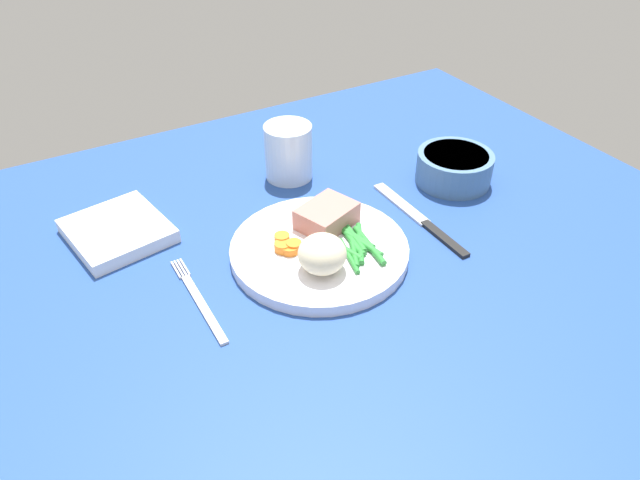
# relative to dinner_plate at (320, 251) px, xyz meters

# --- Properties ---
(dining_table) EXTENTS (1.20, 0.90, 0.02)m
(dining_table) POSITION_rel_dinner_plate_xyz_m (-0.04, 0.00, -0.02)
(dining_table) COLOR #234793
(dining_table) RESTS_ON ground
(dinner_plate) EXTENTS (0.23, 0.23, 0.02)m
(dinner_plate) POSITION_rel_dinner_plate_xyz_m (0.00, 0.00, 0.00)
(dinner_plate) COLOR white
(dinner_plate) RESTS_ON dining_table
(meat_portion) EXTENTS (0.09, 0.08, 0.03)m
(meat_portion) POSITION_rel_dinner_plate_xyz_m (0.03, 0.04, 0.02)
(meat_portion) COLOR #B2756B
(meat_portion) RESTS_ON dinner_plate
(mashed_potatoes) EXTENTS (0.06, 0.06, 0.05)m
(mashed_potatoes) POSITION_rel_dinner_plate_xyz_m (-0.02, -0.04, 0.03)
(mashed_potatoes) COLOR beige
(mashed_potatoes) RESTS_ON dinner_plate
(carrot_slices) EXTENTS (0.03, 0.04, 0.01)m
(carrot_slices) POSITION_rel_dinner_plate_xyz_m (-0.04, 0.02, 0.01)
(carrot_slices) COLOR orange
(carrot_slices) RESTS_ON dinner_plate
(green_beans) EXTENTS (0.06, 0.10, 0.01)m
(green_beans) POSITION_rel_dinner_plate_xyz_m (0.04, -0.02, 0.01)
(green_beans) COLOR #2D8C38
(green_beans) RESTS_ON dinner_plate
(fork) EXTENTS (0.01, 0.17, 0.00)m
(fork) POSITION_rel_dinner_plate_xyz_m (-0.17, -0.00, -0.01)
(fork) COLOR silver
(fork) RESTS_ON dining_table
(knife) EXTENTS (0.02, 0.20, 0.01)m
(knife) POSITION_rel_dinner_plate_xyz_m (0.16, -0.00, -0.01)
(knife) COLOR black
(knife) RESTS_ON dining_table
(water_glass) EXTENTS (0.07, 0.07, 0.09)m
(water_glass) POSITION_rel_dinner_plate_xyz_m (0.06, 0.20, 0.03)
(water_glass) COLOR silver
(water_glass) RESTS_ON dining_table
(salad_bowl) EXTENTS (0.12, 0.12, 0.05)m
(salad_bowl) POSITION_rel_dinner_plate_xyz_m (0.27, 0.06, 0.02)
(salad_bowl) COLOR #4C7299
(salad_bowl) RESTS_ON dining_table
(napkin) EXTENTS (0.14, 0.15, 0.02)m
(napkin) POSITION_rel_dinner_plate_xyz_m (-0.22, 0.17, 0.00)
(napkin) COLOR white
(napkin) RESTS_ON dining_table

